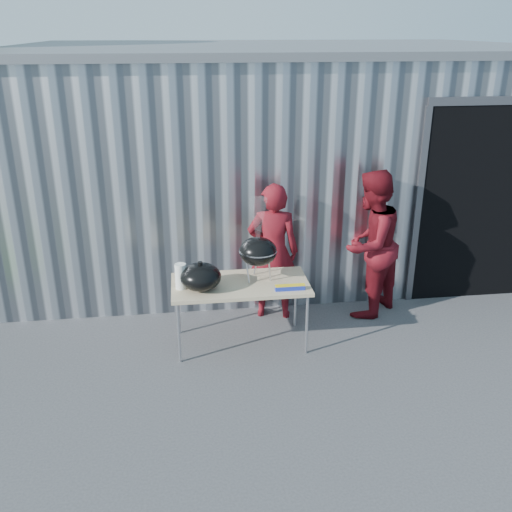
{
  "coord_description": "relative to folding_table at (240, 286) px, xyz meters",
  "views": [
    {
      "loc": [
        -0.83,
        -4.8,
        3.36
      ],
      "look_at": [
        -0.08,
        0.88,
        1.05
      ],
      "focal_mm": 40.0,
      "sensor_mm": 36.0,
      "label": 1
    }
  ],
  "objects": [
    {
      "name": "white_tub",
      "position": [
        -0.55,
        0.17,
        0.09
      ],
      "size": [
        0.2,
        0.15,
        0.1
      ],
      "primitive_type": "cube",
      "color": "white",
      "rests_on": "folding_table"
    },
    {
      "name": "building",
      "position": [
        1.18,
        3.73,
        0.83
      ],
      "size": [
        8.2,
        6.2,
        3.1
      ],
      "color": "silver",
      "rests_on": "ground"
    },
    {
      "name": "person_bystander",
      "position": [
        1.64,
        0.55,
        0.2
      ],
      "size": [
        1.12,
        1.1,
        1.82
      ],
      "primitive_type": "imported",
      "rotation": [
        0.0,
        0.0,
        3.86
      ],
      "color": "maroon",
      "rests_on": "ground"
    },
    {
      "name": "person_cook",
      "position": [
        0.47,
        0.63,
        0.14
      ],
      "size": [
        0.69,
        0.52,
        1.69
      ],
      "primitive_type": "imported",
      "rotation": [
        0.0,
        0.0,
        2.94
      ],
      "color": "maroon",
      "rests_on": "ground"
    },
    {
      "name": "folding_table",
      "position": [
        0.0,
        0.0,
        0.0
      ],
      "size": [
        1.5,
        0.75,
        0.75
      ],
      "color": "tan",
      "rests_on": "ground"
    },
    {
      "name": "ground",
      "position": [
        0.26,
        -0.85,
        -0.71
      ],
      "size": [
        80.0,
        80.0,
        0.0
      ],
      "primitive_type": "plane",
      "color": "#3F3F41"
    },
    {
      "name": "kettle_grill",
      "position": [
        0.21,
        0.07,
        0.46
      ],
      "size": [
        0.42,
        0.42,
        0.93
      ],
      "color": "black",
      "rests_on": "folding_table"
    },
    {
      "name": "foil_box",
      "position": [
        0.51,
        -0.25,
        0.07
      ],
      "size": [
        0.32,
        0.05,
        0.06
      ],
      "color": "#182BA1",
      "rests_on": "folding_table"
    },
    {
      "name": "paper_towels",
      "position": [
        -0.64,
        -0.05,
        0.18
      ],
      "size": [
        0.12,
        0.12,
        0.28
      ],
      "primitive_type": "cylinder",
      "color": "white",
      "rests_on": "folding_table"
    },
    {
      "name": "grill_lid",
      "position": [
        -0.43,
        -0.1,
        0.18
      ],
      "size": [
        0.44,
        0.44,
        0.32
      ],
      "color": "black",
      "rests_on": "folding_table"
    }
  ]
}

